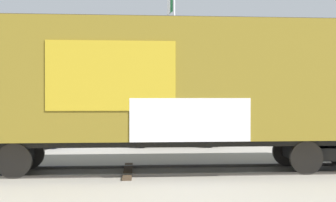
{
  "coord_description": "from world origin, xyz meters",
  "views": [
    {
      "loc": [
        -0.68,
        -11.8,
        2.09
      ],
      "look_at": [
        0.78,
        1.76,
        1.99
      ],
      "focal_mm": 44.77,
      "sensor_mm": 36.0,
      "label": 1
    }
  ],
  "objects_px": {
    "parked_car_blue": "(15,128)",
    "parked_car_silver": "(302,126)",
    "flagpole": "(173,43)",
    "freight_car": "(162,84)",
    "parked_car_black": "(172,127)"
  },
  "relations": [
    {
      "from": "freight_car",
      "to": "parked_car_silver",
      "type": "xyz_separation_m",
      "value": [
        7.01,
        6.49,
        -1.65
      ]
    },
    {
      "from": "flagpole",
      "to": "parked_car_blue",
      "type": "height_order",
      "value": "flagpole"
    },
    {
      "from": "freight_car",
      "to": "flagpole",
      "type": "bearing_deg",
      "value": 81.62
    },
    {
      "from": "freight_car",
      "to": "flagpole",
      "type": "distance_m",
      "value": 10.82
    },
    {
      "from": "parked_car_black",
      "to": "parked_car_silver",
      "type": "height_order",
      "value": "parked_car_silver"
    },
    {
      "from": "flagpole",
      "to": "freight_car",
      "type": "bearing_deg",
      "value": -98.38
    },
    {
      "from": "freight_car",
      "to": "parked_car_silver",
      "type": "relative_size",
      "value": 3.22
    },
    {
      "from": "parked_car_blue",
      "to": "parked_car_silver",
      "type": "xyz_separation_m",
      "value": [
        12.74,
        -0.27,
        0.04
      ]
    },
    {
      "from": "parked_car_blue",
      "to": "parked_car_silver",
      "type": "bearing_deg",
      "value": -1.21
    },
    {
      "from": "parked_car_blue",
      "to": "parked_car_silver",
      "type": "relative_size",
      "value": 1.03
    },
    {
      "from": "freight_car",
      "to": "parked_car_blue",
      "type": "xyz_separation_m",
      "value": [
        -5.73,
        6.76,
        -1.69
      ]
    },
    {
      "from": "freight_car",
      "to": "parked_car_blue",
      "type": "bearing_deg",
      "value": 130.29
    },
    {
      "from": "freight_car",
      "to": "parked_car_silver",
      "type": "height_order",
      "value": "freight_car"
    },
    {
      "from": "freight_car",
      "to": "flagpole",
      "type": "relative_size",
      "value": 1.87
    },
    {
      "from": "flagpole",
      "to": "parked_car_black",
      "type": "xyz_separation_m",
      "value": [
        -0.47,
        -3.91,
        -4.25
      ]
    }
  ]
}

